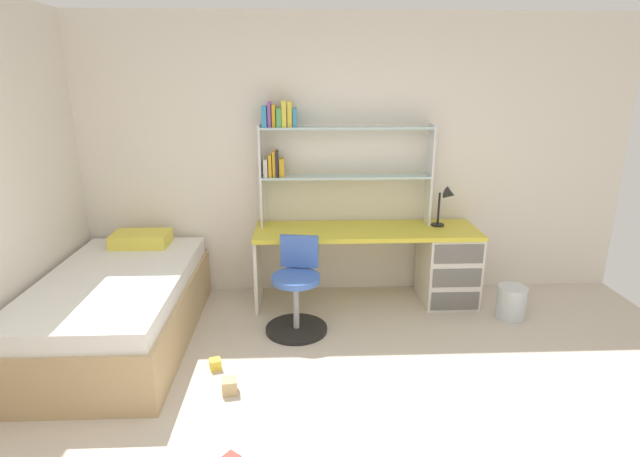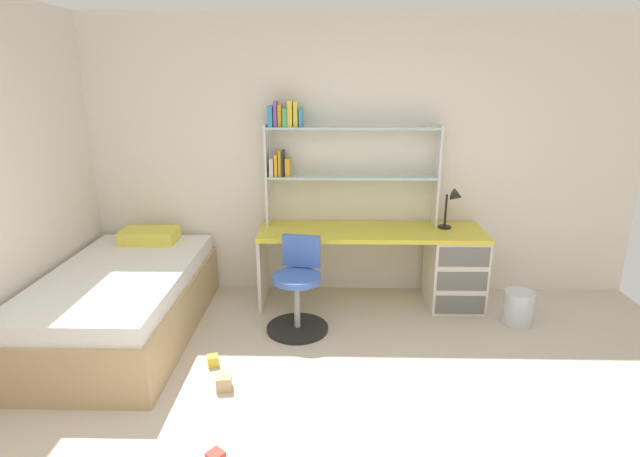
{
  "view_description": "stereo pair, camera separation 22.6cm",
  "coord_description": "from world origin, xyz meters",
  "views": [
    {
      "loc": [
        -0.29,
        -1.98,
        2.04
      ],
      "look_at": [
        -0.15,
        1.64,
        0.93
      ],
      "focal_mm": 27.69,
      "sensor_mm": 36.0,
      "label": 1
    },
    {
      "loc": [
        -0.07,
        -1.98,
        2.04
      ],
      "look_at": [
        -0.15,
        1.64,
        0.93
      ],
      "focal_mm": 27.69,
      "sensor_mm": 36.0,
      "label": 2
    }
  ],
  "objects": [
    {
      "name": "bookshelf_hutch",
      "position": [
        -0.11,
        2.5,
        1.41
      ],
      "size": [
        1.58,
        0.22,
        1.13
      ],
      "color": "silver",
      "rests_on": "desk"
    },
    {
      "name": "bed_platform",
      "position": [
        -1.76,
        1.66,
        0.29
      ],
      "size": [
        1.11,
        1.95,
        0.69
      ],
      "color": "tan",
      "rests_on": "ground_plane"
    },
    {
      "name": "toy_block_natural_3",
      "position": [
        -0.79,
        0.91,
        0.05
      ],
      "size": [
        0.12,
        0.12,
        0.1
      ],
      "primitive_type": "cube",
      "rotation": [
        0.0,
        0.0,
        1.72
      ],
      "color": "tan",
      "rests_on": "ground_plane"
    },
    {
      "name": "swivel_chair",
      "position": [
        -0.34,
        1.79,
        0.31
      ],
      "size": [
        0.52,
        0.52,
        0.79
      ],
      "color": "black",
      "rests_on": "ground_plane"
    },
    {
      "name": "toy_block_yellow_1",
      "position": [
        -0.93,
        1.2,
        0.04
      ],
      "size": [
        0.1,
        0.1,
        0.08
      ],
      "primitive_type": "cube",
      "rotation": [
        0.0,
        0.0,
        1.89
      ],
      "color": "gold",
      "rests_on": "ground_plane"
    },
    {
      "name": "room_shell",
      "position": [
        -1.24,
        1.27,
        1.31
      ],
      "size": [
        5.68,
        6.28,
        2.61
      ],
      "color": "silver",
      "rests_on": "ground_plane"
    },
    {
      "name": "waste_bin",
      "position": [
        1.56,
        1.92,
        0.15
      ],
      "size": [
        0.26,
        0.26,
        0.29
      ],
      "primitive_type": "cylinder",
      "color": "silver",
      "rests_on": "ground_plane"
    },
    {
      "name": "desk_lamp",
      "position": [
        1.05,
        2.36,
        0.97
      ],
      "size": [
        0.2,
        0.17,
        0.38
      ],
      "color": "black",
      "rests_on": "desk"
    },
    {
      "name": "desk",
      "position": [
        0.86,
        2.32,
        0.41
      ],
      "size": [
        2.05,
        0.6,
        0.72
      ],
      "color": "gold",
      "rests_on": "ground_plane"
    }
  ]
}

